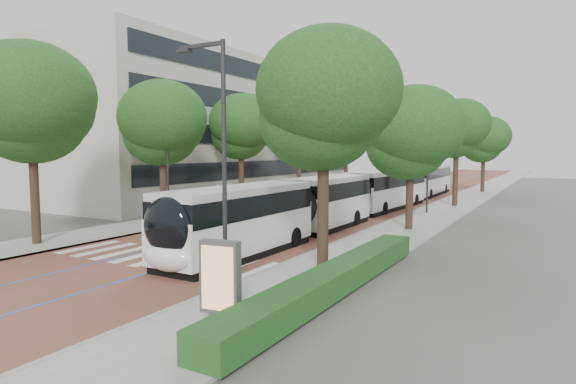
{
  "coord_description": "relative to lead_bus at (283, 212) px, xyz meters",
  "views": [
    {
      "loc": [
        15.68,
        -14.61,
        4.86
      ],
      "look_at": [
        1.66,
        9.81,
        2.4
      ],
      "focal_mm": 30.0,
      "sensor_mm": 36.0,
      "label": 1
    }
  ],
  "objects": [
    {
      "name": "ground",
      "position": [
        -2.95,
        -6.98,
        -1.63
      ],
      "size": [
        160.0,
        160.0,
        0.0
      ],
      "primitive_type": "plane",
      "color": "#51544C",
      "rests_on": "ground"
    },
    {
      "name": "road",
      "position": [
        -2.95,
        33.02,
        -1.62
      ],
      "size": [
        11.0,
        140.0,
        0.02
      ],
      "primitive_type": "cube",
      "color": "brown",
      "rests_on": "ground"
    },
    {
      "name": "sidewalk_left",
      "position": [
        -10.45,
        33.02,
        -1.57
      ],
      "size": [
        4.0,
        140.0,
        0.12
      ],
      "primitive_type": "cube",
      "color": "gray",
      "rests_on": "ground"
    },
    {
      "name": "sidewalk_right",
      "position": [
        4.55,
        33.02,
        -1.57
      ],
      "size": [
        4.0,
        140.0,
        0.12
      ],
      "primitive_type": "cube",
      "color": "gray",
      "rests_on": "ground"
    },
    {
      "name": "kerb_left",
      "position": [
        -8.55,
        33.02,
        -1.57
      ],
      "size": [
        0.2,
        140.0,
        0.14
      ],
      "primitive_type": "cube",
      "color": "gray",
      "rests_on": "ground"
    },
    {
      "name": "kerb_right",
      "position": [
        2.65,
        33.02,
        -1.57
      ],
      "size": [
        0.2,
        140.0,
        0.14
      ],
      "primitive_type": "cube",
      "color": "gray",
      "rests_on": "ground"
    },
    {
      "name": "zebra_crossing",
      "position": [
        -2.75,
        -5.98,
        -1.6
      ],
      "size": [
        10.55,
        3.6,
        0.01
      ],
      "color": "silver",
      "rests_on": "ground"
    },
    {
      "name": "lane_line_left",
      "position": [
        -4.55,
        33.02,
        -1.6
      ],
      "size": [
        0.12,
        126.0,
        0.01
      ],
      "primitive_type": "cube",
      "color": "blue",
      "rests_on": "road"
    },
    {
      "name": "lane_line_right",
      "position": [
        -1.35,
        33.02,
        -1.6
      ],
      "size": [
        0.12,
        126.0,
        0.01
      ],
      "primitive_type": "cube",
      "color": "blue",
      "rests_on": "road"
    },
    {
      "name": "office_building",
      "position": [
        -22.43,
        21.02,
        5.37
      ],
      "size": [
        18.11,
        40.0,
        14.0
      ],
      "color": "#BAB6AD",
      "rests_on": "ground"
    },
    {
      "name": "hedge",
      "position": [
        6.15,
        -6.98,
        -1.11
      ],
      "size": [
        1.2,
        14.0,
        0.8
      ],
      "primitive_type": "cube",
      "color": "#17441A",
      "rests_on": "sidewalk_right"
    },
    {
      "name": "streetlight_near",
      "position": [
        3.67,
        -9.98,
        3.19
      ],
      "size": [
        1.82,
        0.2,
        8.0
      ],
      "color": "#2C2C2E",
      "rests_on": "sidewalk_right"
    },
    {
      "name": "streetlight_far",
      "position": [
        3.67,
        15.02,
        3.19
      ],
      "size": [
        1.82,
        0.2,
        8.0
      ],
      "color": "#2C2C2E",
      "rests_on": "sidewalk_right"
    },
    {
      "name": "lamp_post_left",
      "position": [
        -9.05,
        1.02,
        2.49
      ],
      "size": [
        0.14,
        0.14,
        8.0
      ],
      "primitive_type": "cylinder",
      "color": "#2C2C2E",
      "rests_on": "sidewalk_left"
    },
    {
      "name": "trees_left",
      "position": [
        -10.45,
        16.91,
        5.13
      ],
      "size": [
        6.48,
        60.77,
        9.93
      ],
      "color": "black",
      "rests_on": "ground"
    },
    {
      "name": "trees_right",
      "position": [
        4.75,
        13.8,
        4.42
      ],
      "size": [
        5.77,
        47.37,
        8.82
      ],
      "color": "black",
      "rests_on": "ground"
    },
    {
      "name": "lead_bus",
      "position": [
        0.0,
        0.0,
        0.0
      ],
      "size": [
        2.66,
        18.42,
        3.2
      ],
      "rotation": [
        0.0,
        0.0,
        -0.01
      ],
      "color": "black",
      "rests_on": "ground"
    },
    {
      "name": "bus_queued_0",
      "position": [
        0.14,
        16.37,
        -0.0
      ],
      "size": [
        3.17,
        12.51,
        3.2
      ],
      "rotation": [
        0.0,
        0.0,
        -0.05
      ],
      "color": "white",
      "rests_on": "ground"
    },
    {
      "name": "bus_queued_1",
      "position": [
        0.07,
        30.11,
        -0.0
      ],
      "size": [
        2.66,
        12.42,
        3.2
      ],
      "rotation": [
        0.0,
        0.0,
        0.01
      ],
      "color": "white",
      "rests_on": "ground"
    },
    {
      "name": "ad_panel",
      "position": [
        4.85,
        -11.53,
        -0.28
      ],
      "size": [
        1.16,
        0.51,
        2.34
      ],
      "rotation": [
        0.0,
        0.0,
        0.15
      ],
      "color": "#59595B",
      "rests_on": "sidewalk_right"
    }
  ]
}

